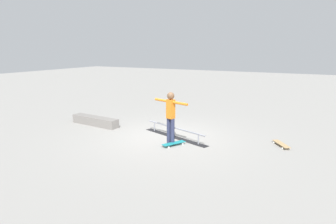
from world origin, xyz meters
name	(u,v)px	position (x,y,z in m)	size (l,w,h in m)	color
ground_plane	(165,137)	(0.00, 0.00, 0.00)	(60.00, 60.00, 0.00)	gray
grind_rail	(175,133)	(-0.31, -0.12, 0.16)	(2.77, 1.11, 0.37)	black
skate_ledge	(95,121)	(3.25, -0.06, 0.17)	(2.19, 0.41, 0.34)	gray
skater_main	(171,114)	(-0.51, 0.57, 0.98)	(1.33, 0.44, 1.69)	#2D3351
skateboard_main	(174,143)	(-0.67, 0.67, 0.07)	(0.55, 0.80, 0.09)	teal
loose_skateboard_natural	(281,144)	(-3.70, -0.88, 0.07)	(0.63, 0.77, 0.09)	tan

